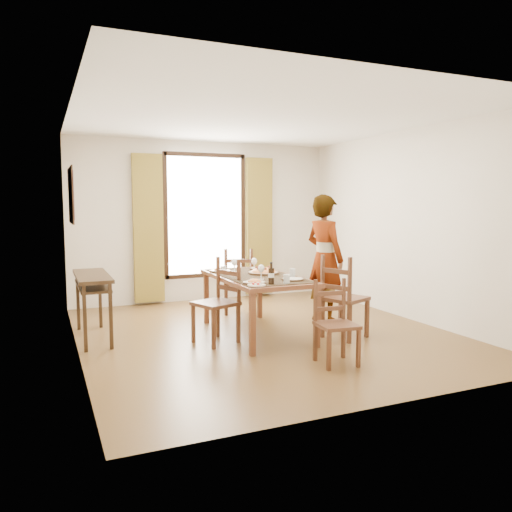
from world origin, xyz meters
name	(u,v)px	position (x,y,z in m)	size (l,w,h in m)	color
ground	(264,333)	(0.00, 0.00, 0.00)	(5.00, 5.00, 0.00)	#543A1A
room_shell	(260,213)	(0.00, 0.13, 1.54)	(4.60, 5.10, 2.74)	beige
console_table	(92,284)	(-2.03, 0.60, 0.68)	(0.38, 1.20, 0.80)	black
dining_table	(257,281)	(-0.11, 0.00, 0.69)	(0.93, 1.76, 0.76)	brown
chair_west	(218,304)	(-0.67, -0.15, 0.47)	(0.57, 0.57, 1.00)	#502C1A
chair_north	(238,283)	(0.13, 1.24, 0.46)	(0.57, 0.57, 0.99)	#502C1A
chair_south	(335,325)	(0.18, -1.39, 0.40)	(0.42, 0.42, 0.87)	#502C1A
chair_east	(343,300)	(0.80, -0.58, 0.48)	(0.60, 0.60, 1.03)	#502C1A
man	(325,259)	(1.05, 0.27, 0.89)	(0.56, 0.73, 1.78)	#93979B
plate_sw	(255,281)	(-0.38, -0.58, 0.78)	(0.27, 0.27, 0.05)	silver
plate_se	(293,278)	(0.13, -0.52, 0.78)	(0.27, 0.27, 0.05)	silver
plate_nw	(220,269)	(-0.41, 0.53, 0.78)	(0.27, 0.27, 0.05)	silver
plate_ne	(259,267)	(0.16, 0.51, 0.78)	(0.27, 0.27, 0.05)	silver
pasta_platter	(264,270)	(0.03, 0.10, 0.81)	(0.40, 0.40, 0.10)	#DC4A1C
caprese_plate	(257,284)	(-0.42, -0.73, 0.78)	(0.20, 0.20, 0.04)	silver
wine_glass_a	(261,272)	(-0.20, -0.35, 0.85)	(0.08, 0.08, 0.18)	white
wine_glass_b	(254,264)	(0.01, 0.36, 0.85)	(0.08, 0.08, 0.18)	white
wine_glass_c	(235,266)	(-0.27, 0.36, 0.85)	(0.08, 0.08, 0.18)	white
tumbler_a	(293,273)	(0.25, -0.29, 0.81)	(0.07, 0.07, 0.10)	silver
tumbler_b	(224,270)	(-0.43, 0.33, 0.81)	(0.07, 0.07, 0.10)	silver
tumbler_c	(287,279)	(-0.04, -0.70, 0.81)	(0.07, 0.07, 0.10)	silver
wine_bottle	(271,273)	(-0.22, -0.69, 0.88)	(0.07, 0.07, 0.25)	black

